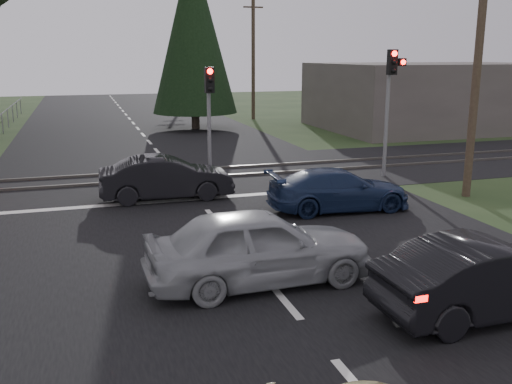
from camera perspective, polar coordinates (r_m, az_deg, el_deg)
name	(u,v)px	position (r m, az deg, el deg)	size (l,w,h in m)	color
ground	(285,302)	(10.89, 2.92, -10.92)	(120.00, 120.00, 0.00)	#213417
road	(187,187)	(20.11, -6.88, 0.52)	(14.00, 100.00, 0.01)	black
rail_corridor	(178,176)	(22.04, -7.83, 1.64)	(120.00, 8.00, 0.01)	black
stop_line	(198,199)	(18.39, -5.86, -0.67)	(13.00, 0.35, 0.00)	silver
rail_near	(181,179)	(21.26, -7.47, 1.33)	(120.00, 0.12, 0.10)	#59544C
rail_far	(174,170)	(22.80, -8.16, 2.14)	(120.00, 0.12, 0.10)	#59544C
traffic_signal_right	(391,88)	(21.78, 13.36, 10.06)	(0.68, 0.48, 4.70)	slate
traffic_signal_center	(209,104)	(20.53, -4.67, 8.76)	(0.32, 0.48, 4.10)	slate
utility_pole_near	(479,48)	(19.41, 21.41, 13.30)	(1.80, 0.26, 9.00)	#4C3D2D
utility_pole_mid	(253,52)	(41.07, -0.28, 13.86)	(1.80, 0.26, 9.00)	#4C3D2D
utility_pole_far	(188,53)	(65.40, -6.85, 13.66)	(1.80, 0.26, 9.00)	#4C3D2D
conifer_tree	(193,30)	(36.00, -6.28, 15.84)	(5.20, 5.20, 11.00)	#473D33
building_right	(435,96)	(38.02, 17.43, 9.17)	(14.00, 10.00, 4.00)	#59514C
dark_hatchback	(491,278)	(10.94, 22.41, -7.92)	(1.47, 4.22, 1.39)	black
silver_car	(259,247)	(11.44, 0.26, -5.48)	(1.83, 4.56, 1.55)	gray
blue_sedan	(339,190)	(17.05, 8.26, 0.22)	(1.73, 4.25, 1.23)	#162444
dark_car_far	(166,178)	(18.37, -8.97, 1.39)	(1.46, 4.18, 1.38)	black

